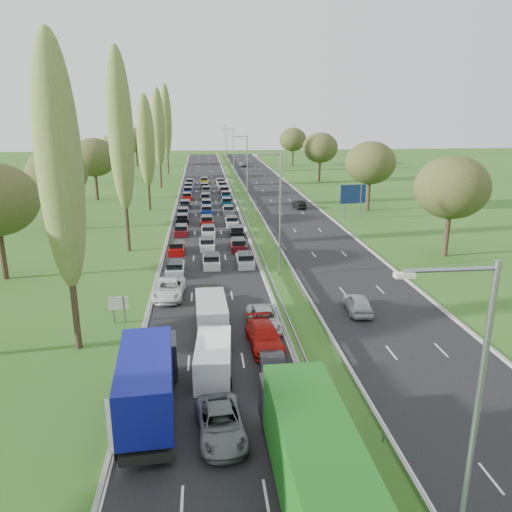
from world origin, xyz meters
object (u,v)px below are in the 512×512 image
green_lorry (319,484)px  white_van_front (213,357)px  near_car_2 (169,289)px  white_van_rear (211,313)px  direction_sign (353,196)px  blue_lorry (148,382)px  info_sign (118,306)px

green_lorry → white_van_front: 13.28m
green_lorry → near_car_2: bearing=104.6°
white_van_rear → direction_sign: bearing=57.6°
near_car_2 → white_van_front: (3.47, -13.61, 0.33)m
blue_lorry → direction_sign: 54.31m
near_car_2 → blue_lorry: blue_lorry is taller
blue_lorry → direction_sign: bearing=58.5°
blue_lorry → info_sign: bearing=101.9°
white_van_rear → info_sign: size_ratio=2.66×
blue_lorry → white_van_rear: blue_lorry is taller
white_van_front → info_sign: size_ratio=2.53×
white_van_rear → info_sign: (-7.00, 1.53, 0.22)m
green_lorry → white_van_front: (-3.62, 12.71, -1.27)m
blue_lorry → info_sign: blue_lorry is taller
green_lorry → info_sign: 23.71m
blue_lorry → white_van_rear: size_ratio=1.67×
info_sign → direction_sign: bearing=50.9°
green_lorry → direction_sign: bearing=71.7°
near_car_2 → white_van_front: 14.05m
info_sign → blue_lorry: bearing=-74.4°
blue_lorry → green_lorry: green_lorry is taller
info_sign → green_lorry: bearing=-63.4°
near_car_2 → white_van_rear: (3.50, -6.66, 0.39)m
white_van_front → white_van_rear: 6.95m
blue_lorry → green_lorry: (7.07, -8.57, 0.32)m
near_car_2 → info_sign: bearing=-120.6°
blue_lorry → info_sign: 13.12m
near_car_2 → direction_sign: direction_sign is taller
green_lorry → info_sign: size_ratio=7.10×
green_lorry → white_van_front: size_ratio=2.81×
direction_sign → green_lorry: bearing=-107.8°
near_car_2 → blue_lorry: size_ratio=0.57×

